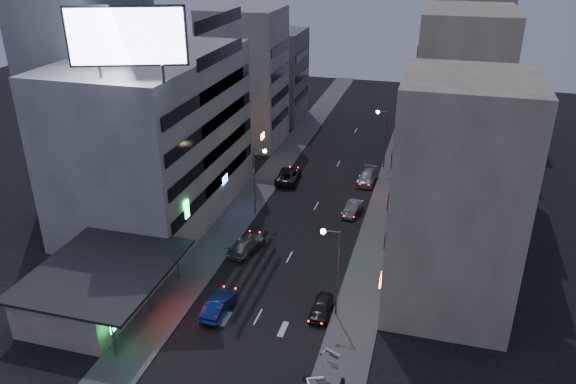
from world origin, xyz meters
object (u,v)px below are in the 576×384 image
at_px(parked_car_right_near, 321,307).
at_px(scooter_silver_a, 324,369).
at_px(road_car_blue, 219,306).
at_px(parked_car_left, 288,175).
at_px(road_car_silver, 246,244).
at_px(parked_car_right_far, 367,177).
at_px(scooter_blue, 340,361).
at_px(scooter_silver_b, 342,349).
at_px(scooter_black_a, 331,377).
at_px(parked_car_right_mid, 352,209).
at_px(scooter_black_b, 340,348).

xyz_separation_m(parked_car_right_near, scooter_silver_a, (1.83, -7.30, 0.05)).
bearing_deg(parked_car_right_near, road_car_blue, -164.89).
bearing_deg(parked_car_left, road_car_silver, 88.29).
distance_m(parked_car_right_far, scooter_blue, 34.79).
xyz_separation_m(scooter_blue, scooter_silver_b, (-0.09, 1.15, 0.14)).
height_order(parked_car_right_far, scooter_blue, parked_car_right_far).
bearing_deg(scooter_black_a, road_car_blue, 42.72).
relative_size(scooter_black_a, scooter_silver_a, 0.83).
bearing_deg(scooter_blue, scooter_silver_b, 21.21).
distance_m(parked_car_right_mid, scooter_blue, 25.43).
relative_size(parked_car_left, scooter_black_a, 3.58).
bearing_deg(scooter_silver_a, scooter_black_a, -152.27).
height_order(parked_car_right_mid, road_car_blue, road_car_blue).
height_order(road_car_blue, scooter_black_a, road_car_blue).
xyz_separation_m(road_car_silver, scooter_silver_b, (12.24, -12.94, -0.01)).
height_order(parked_car_right_mid, scooter_silver_b, scooter_silver_b).
bearing_deg(scooter_blue, scooter_black_a, -172.94).
bearing_deg(scooter_silver_b, road_car_blue, 101.23).
height_order(parked_car_left, road_car_silver, parked_car_left).
height_order(road_car_blue, scooter_silver_a, road_car_blue).
relative_size(parked_car_right_mid, scooter_black_b, 2.14).
bearing_deg(scooter_silver_a, parked_car_right_near, -10.83).
relative_size(scooter_black_b, scooter_silver_b, 0.94).
bearing_deg(scooter_silver_a, road_car_silver, 11.58).
height_order(parked_car_right_near, scooter_black_a, parked_car_right_near).
relative_size(parked_car_left, scooter_black_b, 3.02).
bearing_deg(parked_car_right_near, scooter_blue, -64.95).
xyz_separation_m(road_car_blue, scooter_black_b, (10.95, -2.45, -0.04)).
distance_m(parked_car_right_mid, road_car_silver, 14.31).
bearing_deg(scooter_silver_b, parked_car_right_mid, 31.99).
bearing_deg(road_car_blue, road_car_silver, -81.92).
xyz_separation_m(parked_car_right_near, scooter_blue, (2.74, -5.96, -0.06)).
relative_size(road_car_blue, scooter_silver_a, 2.32).
relative_size(road_car_silver, scooter_black_a, 3.18).
bearing_deg(parked_car_right_mid, parked_car_right_near, -80.43).
distance_m(road_car_blue, scooter_silver_b, 11.39).
bearing_deg(road_car_silver, parked_car_right_mid, -117.23).
bearing_deg(scooter_black_a, scooter_silver_b, -24.66).
relative_size(parked_car_right_mid, scooter_blue, 2.58).
xyz_separation_m(scooter_black_a, scooter_blue, (0.31, 1.80, -0.01)).
bearing_deg(scooter_black_a, road_car_silver, 16.75).
distance_m(parked_car_right_far, scooter_silver_a, 36.06).
bearing_deg(road_car_blue, scooter_silver_b, 168.72).
bearing_deg(parked_car_right_far, road_car_blue, -101.81).
height_order(parked_car_right_far, scooter_silver_a, parked_car_right_far).
xyz_separation_m(scooter_black_a, scooter_silver_a, (-0.60, 0.46, 0.10)).
relative_size(parked_car_right_far, scooter_black_a, 3.17).
bearing_deg(scooter_blue, scooter_black_b, 27.53).
distance_m(parked_car_right_far, scooter_black_a, 36.56).
bearing_deg(parked_car_left, scooter_black_a, 106.65).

